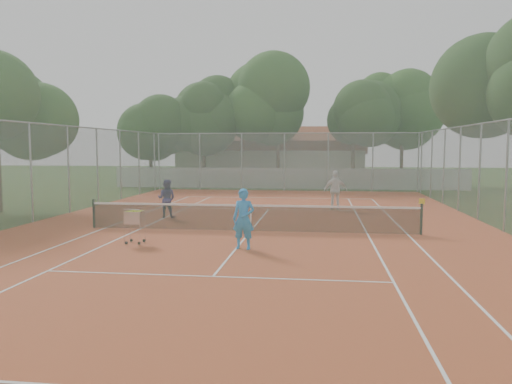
# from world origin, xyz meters

# --- Properties ---
(ground) EXTENTS (120.00, 120.00, 0.00)m
(ground) POSITION_xyz_m (0.00, 0.00, 0.00)
(ground) COLOR #1C370F
(ground) RESTS_ON ground
(court_pad) EXTENTS (18.00, 34.00, 0.02)m
(court_pad) POSITION_xyz_m (0.00, 0.00, 0.01)
(court_pad) COLOR #B04422
(court_pad) RESTS_ON ground
(court_lines) EXTENTS (10.98, 23.78, 0.01)m
(court_lines) POSITION_xyz_m (0.00, 0.00, 0.02)
(court_lines) COLOR white
(court_lines) RESTS_ON court_pad
(tennis_net) EXTENTS (11.88, 0.10, 0.98)m
(tennis_net) POSITION_xyz_m (0.00, 0.00, 0.51)
(tennis_net) COLOR black
(tennis_net) RESTS_ON court_pad
(perimeter_fence) EXTENTS (18.00, 34.00, 4.00)m
(perimeter_fence) POSITION_xyz_m (0.00, 0.00, 2.00)
(perimeter_fence) COLOR slate
(perimeter_fence) RESTS_ON ground
(boundary_wall) EXTENTS (26.00, 0.30, 1.50)m
(boundary_wall) POSITION_xyz_m (0.00, 19.00, 0.75)
(boundary_wall) COLOR silver
(boundary_wall) RESTS_ON ground
(clubhouse) EXTENTS (16.40, 9.00, 4.40)m
(clubhouse) POSITION_xyz_m (-2.00, 29.00, 2.20)
(clubhouse) COLOR beige
(clubhouse) RESTS_ON ground
(tropical_trees) EXTENTS (29.00, 19.00, 10.00)m
(tropical_trees) POSITION_xyz_m (0.00, 22.00, 5.00)
(tropical_trees) COLOR black
(tropical_trees) RESTS_ON ground
(player_near) EXTENTS (0.70, 0.50, 1.80)m
(player_near) POSITION_xyz_m (0.23, -3.14, 0.92)
(player_near) COLOR #1A7FDD
(player_near) RESTS_ON court_pad
(player_far_left) EXTENTS (0.83, 0.67, 1.64)m
(player_far_left) POSITION_xyz_m (-4.04, 2.96, 0.84)
(player_far_left) COLOR #291C54
(player_far_left) RESTS_ON court_pad
(player_far_right) EXTENTS (1.13, 0.52, 1.89)m
(player_far_right) POSITION_xyz_m (3.21, 6.64, 0.97)
(player_far_right) COLOR silver
(player_far_right) RESTS_ON court_pad
(ball_hopper) EXTENTS (0.59, 0.59, 1.13)m
(ball_hopper) POSITION_xyz_m (-3.27, -2.78, 0.58)
(ball_hopper) COLOR silver
(ball_hopper) RESTS_ON court_pad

